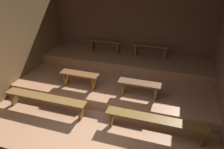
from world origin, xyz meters
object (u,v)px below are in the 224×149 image
object	(u,v)px
bench_floor_right	(155,121)
bench_middle_right	(151,48)
bench_floor_left	(45,99)
bench_middle_left	(105,43)
bench_lower_left	(80,77)
bench_lower_right	(139,86)

from	to	relation	value
bench_floor_right	bench_middle_right	size ratio (longest dim) A/B	1.85
bench_floor_left	bench_middle_left	world-z (taller)	bench_middle_left
bench_floor_left	bench_middle_right	distance (m)	3.84
bench_lower_left	bench_middle_left	xyz separation A→B (m)	(0.04, 2.12, 0.31)
bench_lower_left	bench_middle_left	world-z (taller)	bench_middle_left
bench_floor_right	bench_middle_left	distance (m)	3.84
bench_floor_left	bench_lower_right	bearing A→B (deg)	22.45
bench_lower_left	bench_middle_right	xyz separation A→B (m)	(1.68, 2.12, 0.31)
bench_middle_left	bench_middle_right	world-z (taller)	same
bench_lower_left	bench_middle_right	size ratio (longest dim) A/B	0.91
bench_middle_left	bench_floor_left	bearing A→B (deg)	-101.09
bench_floor_right	bench_middle_right	bearing A→B (deg)	101.09
bench_floor_right	bench_lower_right	distance (m)	1.13
bench_lower_left	bench_lower_right	bearing A→B (deg)	0.00
bench_floor_left	bench_lower_right	world-z (taller)	bench_lower_right
bench_lower_left	bench_lower_right	world-z (taller)	same
bench_lower_right	bench_middle_right	distance (m)	2.15
bench_middle_left	bench_lower_right	bearing A→B (deg)	-51.58
bench_floor_left	bench_lower_left	xyz separation A→B (m)	(0.56, 0.94, 0.27)
bench_floor_left	bench_lower_right	xyz separation A→B (m)	(2.28, 0.94, 0.27)
bench_floor_right	bench_lower_left	distance (m)	2.49
bench_lower_right	bench_middle_left	size ratio (longest dim) A/B	0.91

